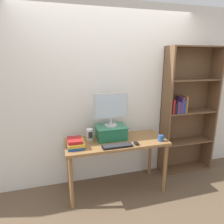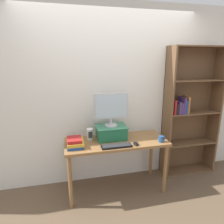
{
  "view_description": "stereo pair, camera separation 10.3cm",
  "coord_description": "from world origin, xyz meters",
  "px_view_note": "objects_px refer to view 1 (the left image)",
  "views": [
    {
      "loc": [
        -0.74,
        -2.43,
        1.83
      ],
      "look_at": [
        -0.05,
        0.04,
        1.15
      ],
      "focal_mm": 32.0,
      "sensor_mm": 36.0,
      "label": 1
    },
    {
      "loc": [
        -0.64,
        -2.45,
        1.83
      ],
      "look_at": [
        -0.05,
        0.04,
        1.15
      ],
      "focal_mm": 32.0,
      "sensor_mm": 36.0,
      "label": 2
    }
  ],
  "objects_px": {
    "bookshelf_unit": "(187,111)",
    "coffee_mug": "(161,138)",
    "computer_mouse": "(136,143)",
    "keyboard": "(117,146)",
    "computer_monitor": "(111,108)",
    "desk_speaker": "(90,135)",
    "riser_box": "(111,132)",
    "desk": "(116,147)",
    "book_stack": "(75,143)"
  },
  "relations": [
    {
      "from": "computer_monitor",
      "to": "book_stack",
      "type": "relative_size",
      "value": 1.76
    },
    {
      "from": "bookshelf_unit",
      "to": "keyboard",
      "type": "xyz_separation_m",
      "value": [
        -1.31,
        -0.43,
        -0.26
      ]
    },
    {
      "from": "riser_box",
      "to": "computer_mouse",
      "type": "relative_size",
      "value": 4.06
    },
    {
      "from": "keyboard",
      "to": "riser_box",
      "type": "bearing_deg",
      "value": 90.48
    },
    {
      "from": "bookshelf_unit",
      "to": "book_stack",
      "type": "relative_size",
      "value": 7.65
    },
    {
      "from": "bookshelf_unit",
      "to": "coffee_mug",
      "type": "xyz_separation_m",
      "value": [
        -0.68,
        -0.42,
        -0.23
      ]
    },
    {
      "from": "computer_mouse",
      "to": "coffee_mug",
      "type": "distance_m",
      "value": 0.37
    },
    {
      "from": "keyboard",
      "to": "coffee_mug",
      "type": "distance_m",
      "value": 0.63
    },
    {
      "from": "computer_monitor",
      "to": "desk_speaker",
      "type": "bearing_deg",
      "value": 174.64
    },
    {
      "from": "bookshelf_unit",
      "to": "book_stack",
      "type": "distance_m",
      "value": 1.86
    },
    {
      "from": "keyboard",
      "to": "desk_speaker",
      "type": "relative_size",
      "value": 2.44
    },
    {
      "from": "desk",
      "to": "keyboard",
      "type": "xyz_separation_m",
      "value": [
        -0.05,
        -0.2,
        0.11
      ]
    },
    {
      "from": "computer_monitor",
      "to": "desk_speaker",
      "type": "relative_size",
      "value": 2.93
    },
    {
      "from": "riser_box",
      "to": "book_stack",
      "type": "xyz_separation_m",
      "value": [
        -0.51,
        -0.15,
        -0.04
      ]
    },
    {
      "from": "bookshelf_unit",
      "to": "computer_mouse",
      "type": "distance_m",
      "value": 1.16
    },
    {
      "from": "computer_monitor",
      "to": "desk_speaker",
      "type": "height_order",
      "value": "computer_monitor"
    },
    {
      "from": "keyboard",
      "to": "book_stack",
      "type": "relative_size",
      "value": 1.47
    },
    {
      "from": "computer_monitor",
      "to": "book_stack",
      "type": "height_order",
      "value": "computer_monitor"
    },
    {
      "from": "keyboard",
      "to": "coffee_mug",
      "type": "bearing_deg",
      "value": 1.65
    },
    {
      "from": "desk",
      "to": "riser_box",
      "type": "distance_m",
      "value": 0.22
    },
    {
      "from": "computer_mouse",
      "to": "book_stack",
      "type": "bearing_deg",
      "value": 170.14
    },
    {
      "from": "bookshelf_unit",
      "to": "computer_monitor",
      "type": "height_order",
      "value": "bookshelf_unit"
    },
    {
      "from": "riser_box",
      "to": "computer_monitor",
      "type": "distance_m",
      "value": 0.35
    },
    {
      "from": "desk",
      "to": "bookshelf_unit",
      "type": "height_order",
      "value": "bookshelf_unit"
    },
    {
      "from": "coffee_mug",
      "to": "bookshelf_unit",
      "type": "bearing_deg",
      "value": 31.46
    },
    {
      "from": "computer_mouse",
      "to": "riser_box",
      "type": "bearing_deg",
      "value": 132.55
    },
    {
      "from": "keyboard",
      "to": "desk_speaker",
      "type": "xyz_separation_m",
      "value": [
        -0.3,
        0.31,
        0.07
      ]
    },
    {
      "from": "keyboard",
      "to": "desk",
      "type": "bearing_deg",
      "value": 77.04
    },
    {
      "from": "book_stack",
      "to": "coffee_mug",
      "type": "xyz_separation_m",
      "value": [
        1.14,
        -0.12,
        -0.01
      ]
    },
    {
      "from": "desk",
      "to": "keyboard",
      "type": "bearing_deg",
      "value": -102.96
    },
    {
      "from": "riser_box",
      "to": "bookshelf_unit",
      "type": "bearing_deg",
      "value": 6.36
    },
    {
      "from": "computer_monitor",
      "to": "book_stack",
      "type": "xyz_separation_m",
      "value": [
        -0.51,
        -0.15,
        -0.39
      ]
    },
    {
      "from": "bookshelf_unit",
      "to": "computer_monitor",
      "type": "bearing_deg",
      "value": -173.57
    },
    {
      "from": "bookshelf_unit",
      "to": "book_stack",
      "type": "height_order",
      "value": "bookshelf_unit"
    },
    {
      "from": "computer_monitor",
      "to": "keyboard",
      "type": "bearing_deg",
      "value": -89.51
    },
    {
      "from": "book_stack",
      "to": "coffee_mug",
      "type": "distance_m",
      "value": 1.15
    },
    {
      "from": "riser_box",
      "to": "book_stack",
      "type": "height_order",
      "value": "riser_box"
    },
    {
      "from": "riser_box",
      "to": "coffee_mug",
      "type": "bearing_deg",
      "value": -23.13
    },
    {
      "from": "book_stack",
      "to": "desk_speaker",
      "type": "height_order",
      "value": "desk_speaker"
    },
    {
      "from": "desk",
      "to": "book_stack",
      "type": "bearing_deg",
      "value": -173.69
    },
    {
      "from": "book_stack",
      "to": "coffee_mug",
      "type": "height_order",
      "value": "book_stack"
    },
    {
      "from": "bookshelf_unit",
      "to": "keyboard",
      "type": "bearing_deg",
      "value": -161.65
    },
    {
      "from": "keyboard",
      "to": "book_stack",
      "type": "height_order",
      "value": "book_stack"
    },
    {
      "from": "computer_monitor",
      "to": "computer_mouse",
      "type": "relative_size",
      "value": 4.48
    },
    {
      "from": "bookshelf_unit",
      "to": "desk_speaker",
      "type": "distance_m",
      "value": 1.62
    },
    {
      "from": "desk",
      "to": "riser_box",
      "type": "relative_size",
      "value": 3.28
    },
    {
      "from": "bookshelf_unit",
      "to": "computer_mouse",
      "type": "relative_size",
      "value": 19.44
    },
    {
      "from": "coffee_mug",
      "to": "computer_mouse",
      "type": "bearing_deg",
      "value": -177.24
    },
    {
      "from": "computer_mouse",
      "to": "computer_monitor",
      "type": "bearing_deg",
      "value": 132.7
    },
    {
      "from": "bookshelf_unit",
      "to": "computer_mouse",
      "type": "xyz_separation_m",
      "value": [
        -1.05,
        -0.43,
        -0.25
      ]
    }
  ]
}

